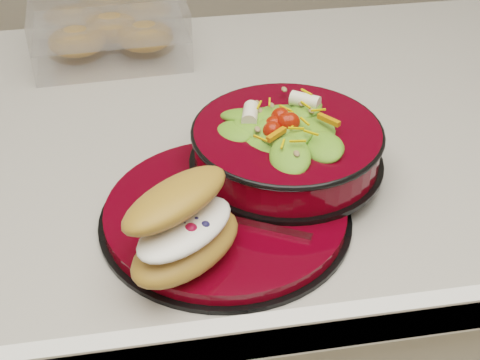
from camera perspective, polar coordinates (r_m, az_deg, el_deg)
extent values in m
cube|color=silver|center=(1.25, 2.45, -13.50)|extent=(1.16, 0.66, 0.86)
cube|color=#B3AFA4|center=(0.95, 3.15, 4.19)|extent=(1.24, 0.74, 0.04)
cube|color=white|center=(0.68, 9.62, -12.05)|extent=(1.24, 0.02, 0.05)
cylinder|color=black|center=(0.76, -1.24, -3.29)|extent=(0.28, 0.28, 0.01)
cylinder|color=#52020B|center=(0.75, -1.25, -2.71)|extent=(0.27, 0.27, 0.01)
torus|color=black|center=(0.74, -0.38, -2.87)|extent=(0.15, 0.15, 0.01)
cylinder|color=black|center=(0.81, 3.93, 1.59)|extent=(0.24, 0.24, 0.01)
cylinder|color=#52020B|center=(0.80, 4.01, 3.06)|extent=(0.22, 0.22, 0.04)
torus|color=black|center=(0.79, 4.06, 4.15)|extent=(0.23, 0.23, 0.01)
ellipsoid|color=#417721|center=(0.79, 4.06, 4.00)|extent=(0.19, 0.19, 0.08)
sphere|color=#BA1507|center=(0.78, 7.51, 6.92)|extent=(0.02, 0.02, 0.02)
sphere|color=#BA1507|center=(0.81, 4.48, 8.29)|extent=(0.02, 0.02, 0.02)
sphere|color=#BA1507|center=(0.78, 1.07, 7.44)|extent=(0.02, 0.02, 0.02)
sphere|color=#BA1507|center=(0.74, 1.84, 5.42)|extent=(0.02, 0.02, 0.02)
sphere|color=#BA1507|center=(0.73, 6.04, 5.07)|extent=(0.02, 0.02, 0.02)
cylinder|color=silver|center=(0.81, 5.67, 8.21)|extent=(0.04, 0.04, 0.02)
cylinder|color=silver|center=(0.78, 0.89, 7.12)|extent=(0.04, 0.03, 0.02)
cube|color=orange|center=(0.74, 3.18, 5.44)|extent=(0.03, 0.03, 0.01)
cube|color=orange|center=(0.77, 7.72, 6.61)|extent=(0.03, 0.02, 0.01)
ellipsoid|color=#AB6B34|center=(0.67, -4.61, -5.67)|extent=(0.15, 0.14, 0.04)
ellipsoid|color=white|center=(0.65, -4.71, -4.15)|extent=(0.13, 0.12, 0.02)
ellipsoid|color=#AB6B34|center=(0.65, -4.97, -1.59)|extent=(0.14, 0.14, 0.03)
sphere|color=#AA0C25|center=(0.65, -6.60, -3.95)|extent=(0.01, 0.01, 0.01)
sphere|color=#AA0C25|center=(0.64, -4.22, -4.26)|extent=(0.01, 0.01, 0.01)
sphere|color=#191947|center=(0.66, -5.46, -3.50)|extent=(0.01, 0.01, 0.01)
sphere|color=#191947|center=(0.65, -3.74, -3.54)|extent=(0.01, 0.01, 0.01)
sphere|color=#191947|center=(0.65, -4.70, -3.97)|extent=(0.01, 0.01, 0.01)
sphere|color=#191947|center=(0.65, -2.98, -3.91)|extent=(0.01, 0.01, 0.01)
sphere|color=#191947|center=(0.64, -6.21, -4.35)|extent=(0.01, 0.01, 0.01)
cube|color=silver|center=(0.72, 1.53, -3.96)|extent=(0.11, 0.07, 0.00)
cube|color=silver|center=(0.74, -3.90, -2.70)|extent=(0.04, 0.04, 0.00)
cube|color=white|center=(1.12, -10.91, 11.56)|extent=(0.25, 0.19, 0.05)
cube|color=white|center=(1.10, -11.20, 13.79)|extent=(0.25, 0.19, 0.04)
ellipsoid|color=#AB6B34|center=(1.12, -13.76, 11.43)|extent=(0.09, 0.08, 0.05)
ellipsoid|color=#AB6B34|center=(1.12, -8.09, 12.04)|extent=(0.09, 0.08, 0.05)
ellipsoid|color=#AB6B34|center=(1.16, -10.96, 12.64)|extent=(0.09, 0.08, 0.05)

